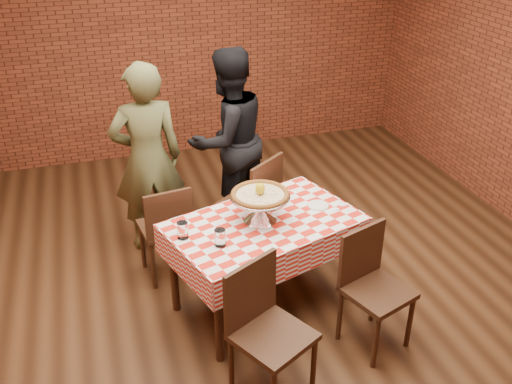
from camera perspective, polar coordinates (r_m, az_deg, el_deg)
ground at (r=4.67m, az=0.01°, el=-10.14°), size 6.00×6.00×0.00m
back_wall at (r=6.74m, az=-7.84°, el=15.59°), size 5.50×0.00×5.50m
table at (r=4.34m, az=0.76°, el=-7.28°), size 1.54×1.18×0.75m
tablecloth at (r=4.19m, az=0.78°, el=-4.32°), size 1.58×1.23×0.23m
pizza_stand at (r=4.10m, az=0.41°, el=-1.60°), size 0.45×0.45×0.20m
pizza at (r=4.05m, az=0.42°, el=-0.31°), size 0.43×0.43×0.03m
lemon at (r=4.03m, az=0.42°, el=0.33°), size 0.07×0.07×0.09m
water_glass_left at (r=3.84m, az=-3.64°, el=-4.62°), size 0.10×0.10×0.12m
water_glass_right at (r=3.94m, az=-7.41°, el=-3.84°), size 0.10×0.10×0.12m
side_plate at (r=4.35m, az=6.27°, el=-1.35°), size 0.20×0.20×0.01m
sweetener_packet_a at (r=4.32m, az=8.05°, el=-1.74°), size 0.06×0.06×0.00m
sweetener_packet_b at (r=4.38m, az=8.77°, el=-1.30°), size 0.05×0.04×0.00m
condiment_caddy at (r=4.35m, az=-0.39°, el=-0.18°), size 0.11×0.10×0.14m
chair_near_left at (r=3.61m, az=1.72°, el=-14.29°), size 0.58×0.58×0.91m
chair_near_right at (r=4.04m, az=12.16°, el=-9.93°), size 0.52×0.52×0.88m
chair_far_left at (r=4.71m, az=-9.19°, el=-3.75°), size 0.43×0.43×0.86m
chair_far_right at (r=4.97m, az=-0.81°, el=-1.09°), size 0.62×0.62×0.92m
diner_olive at (r=4.94m, az=-10.89°, el=3.25°), size 0.65×0.45×1.71m
diner_black at (r=5.26m, az=-2.83°, el=5.32°), size 1.01×0.91×1.71m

